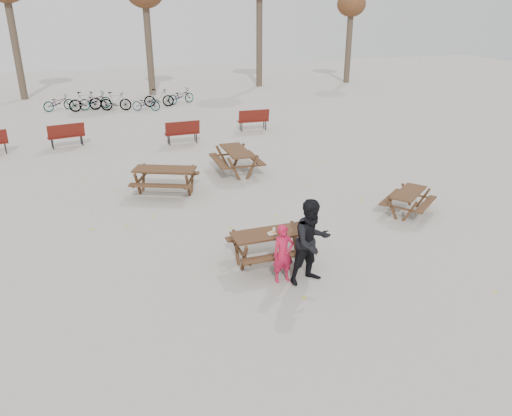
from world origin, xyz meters
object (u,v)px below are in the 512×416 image
object	(u,v)px
main_picnic_table	(270,240)
picnic_table_east	(408,202)
picnic_table_far	(237,161)
child	(283,254)
picnic_table_north	(165,181)
soda_bottle	(274,231)
adult	(312,242)
food_tray	(272,234)

from	to	relation	value
main_picnic_table	picnic_table_east	bearing A→B (deg)	16.50
picnic_table_east	picnic_table_far	bearing A→B (deg)	87.18
picnic_table_far	main_picnic_table	bearing A→B (deg)	170.56
picnic_table_east	main_picnic_table	bearing A→B (deg)	159.51
child	picnic_table_north	distance (m)	6.54
soda_bottle	child	xyz separation A→B (m)	(-0.09, -0.78, -0.18)
picnic_table_north	picnic_table_far	xyz separation A→B (m)	(2.81, 1.26, 0.01)
soda_bottle	picnic_table_far	size ratio (longest dim) A/B	0.09
adult	picnic_table_far	xyz separation A→B (m)	(0.78, 7.84, -0.54)
main_picnic_table	child	xyz separation A→B (m)	(-0.05, -0.90, 0.08)
food_tray	soda_bottle	world-z (taller)	soda_bottle
food_tray	adult	world-z (taller)	adult
food_tray	picnic_table_north	xyz separation A→B (m)	(-1.50, 5.58, -0.37)
soda_bottle	picnic_table_north	world-z (taller)	soda_bottle
child	adult	size ratio (longest dim) A/B	0.69
main_picnic_table	picnic_table_east	size ratio (longest dim) A/B	1.17
main_picnic_table	food_tray	xyz separation A→B (m)	(-0.01, -0.11, 0.21)
adult	child	bearing A→B (deg)	148.68
soda_bottle	picnic_table_east	xyz separation A→B (m)	(4.84, 1.57, -0.52)
picnic_table_far	adult	bearing A→B (deg)	175.80
adult	picnic_table_east	xyz separation A→B (m)	(4.36, 2.56, -0.63)
child	adult	distance (m)	0.67
main_picnic_table	food_tray	world-z (taller)	food_tray
main_picnic_table	picnic_table_far	bearing A→B (deg)	79.07
main_picnic_table	picnic_table_north	world-z (taller)	picnic_table_north
food_tray	picnic_table_north	distance (m)	5.79
main_picnic_table	adult	distance (m)	1.29
picnic_table_east	picnic_table_north	xyz separation A→B (m)	(-6.39, 4.02, 0.09)
picnic_table_east	food_tray	bearing A→B (deg)	160.64
food_tray	soda_bottle	size ratio (longest dim) A/B	1.06
picnic_table_east	picnic_table_far	xyz separation A→B (m)	(-3.58, 5.28, 0.09)
main_picnic_table	picnic_table_far	xyz separation A→B (m)	(1.30, 6.73, -0.16)
child	adult	xyz separation A→B (m)	(0.57, -0.21, 0.30)
adult	picnic_table_east	bearing A→B (deg)	19.92
picnic_table_north	picnic_table_far	distance (m)	3.08
picnic_table_far	picnic_table_north	bearing A→B (deg)	115.61
picnic_table_north	picnic_table_east	bearing A→B (deg)	-7.65
picnic_table_east	picnic_table_north	bearing A→B (deg)	110.82
picnic_table_north	picnic_table_far	world-z (taller)	picnic_table_far
picnic_table_far	food_tray	bearing A→B (deg)	170.65
picnic_table_east	soda_bottle	bearing A→B (deg)	160.94
main_picnic_table	picnic_table_east	distance (m)	5.10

